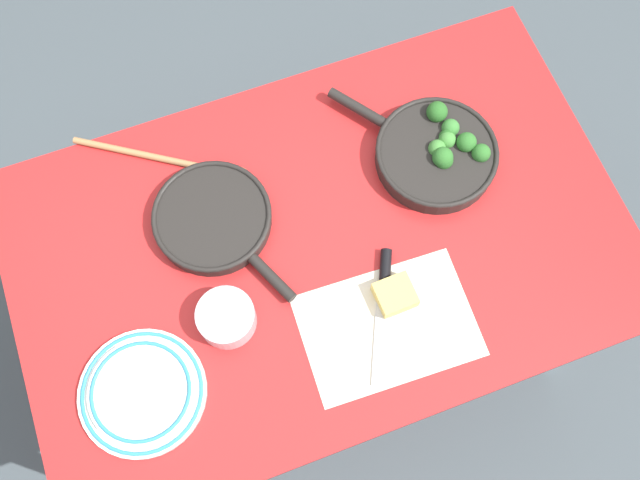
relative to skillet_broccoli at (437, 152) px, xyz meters
The scene contains 10 objects.
ground_plane 0.84m from the skillet_broccoli, 162.01° to the right, with size 14.00×14.00×0.00m, color #424C51.
dining_table_red 0.35m from the skillet_broccoli, 162.01° to the right, with size 1.32×0.83×0.75m.
skillet_broccoli is the anchor object (origin of this frame).
skillet_eggs 0.51m from the skillet_broccoli, behind, with size 0.26×0.36×0.04m.
wooden_spoon 0.57m from the skillet_broccoli, 161.26° to the left, with size 0.36×0.25×0.02m.
parchment_sheet 0.41m from the skillet_broccoli, 127.46° to the right, with size 0.36×0.26×0.00m.
grater_knife 0.35m from the skillet_broccoli, 131.60° to the right, with size 0.15×0.27×0.02m.
cheese_block 0.34m from the skillet_broccoli, 128.02° to the right, with size 0.08×0.08×0.04m.
dinner_plate_stack 0.80m from the skillet_broccoli, 159.84° to the right, with size 0.26×0.26×0.03m.
prep_bowl_steel 0.59m from the skillet_broccoli, 160.37° to the right, with size 0.12×0.12×0.06m.
Camera 1 is at (-0.18, -0.49, 2.18)m, focal length 40.00 mm.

